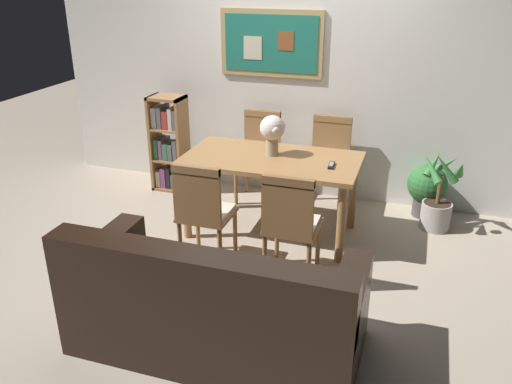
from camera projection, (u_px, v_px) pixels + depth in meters
name	position (u px, v px, depth m)	size (l,w,h in m)	color
ground_plane	(252.00, 249.00, 4.54)	(12.00, 12.00, 0.00)	tan
wall_back_with_painting	(295.00, 70.00, 5.25)	(5.20, 0.14, 2.60)	silver
dining_table	(272.00, 168.00, 4.60)	(1.53, 0.81, 0.73)	#9E7042
dining_chair_near_right	(290.00, 219.00, 3.87)	(0.40, 0.41, 0.91)	#9E7042
dining_chair_near_left	(203.00, 207.00, 4.07)	(0.40, 0.41, 0.91)	#9E7042
dining_chair_far_right	(329.00, 155.00, 5.18)	(0.40, 0.41, 0.91)	#9E7042
dining_chair_far_left	(259.00, 149.00, 5.36)	(0.40, 0.41, 0.91)	#9E7042
leather_couch	(214.00, 308.00, 3.25)	(1.80, 0.84, 0.84)	black
bookshelf	(169.00, 146.00, 5.61)	(0.36, 0.28, 1.02)	#9E7042
potted_ivy	(427.00, 188.00, 5.05)	(0.38, 0.38, 0.61)	#4C4742
potted_palm	(438.00, 200.00, 4.80)	(0.41, 0.39, 0.78)	#B2ADA3
flower_vase	(272.00, 131.00, 4.53)	(0.22, 0.22, 0.35)	tan
tv_remote	(331.00, 165.00, 4.35)	(0.05, 0.16, 0.02)	black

